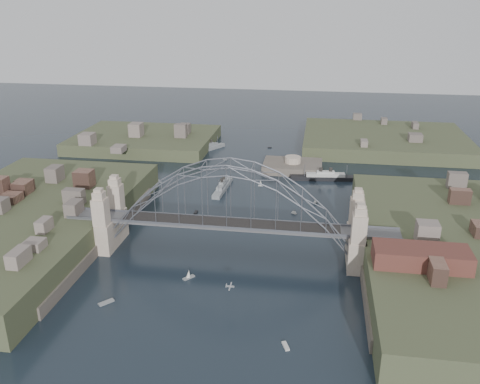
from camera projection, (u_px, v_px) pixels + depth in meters
name	position (u px, v px, depth m)	size (l,w,h in m)	color
ground	(229.00, 253.00, 130.17)	(500.00, 500.00, 0.00)	black
bridge	(229.00, 209.00, 125.77)	(84.00, 13.80, 24.60)	#515153
shore_west	(22.00, 231.00, 137.85)	(50.50, 90.00, 12.00)	#3D4429
shore_east	(465.00, 263.00, 121.09)	(50.50, 90.00, 12.00)	#3D4429
headland_nw	(145.00, 144.00, 225.67)	(60.00, 45.00, 9.00)	#3D4429
headland_ne	(384.00, 145.00, 224.08)	(70.00, 55.00, 9.50)	#3D4429
fort_island	(292.00, 171.00, 193.12)	(22.00, 16.00, 9.40)	#534A40
wharf_shed	(421.00, 257.00, 107.25)	(20.00, 8.00, 4.00)	#592D26
finger_pier	(401.00, 331.00, 98.39)	(4.00, 22.00, 1.40)	#515153
naval_cruiser_near	(223.00, 187.00, 173.38)	(3.72, 20.07, 5.99)	gray
naval_cruiser_far	(210.00, 148.00, 218.48)	(11.13, 15.74, 5.78)	gray
ocean_liner	(325.00, 177.00, 182.38)	(25.30, 6.23, 6.16)	black
aeroplane	(229.00, 286.00, 105.61)	(1.78, 3.39, 0.49)	#A4A7AB
small_boat_a	(196.00, 212.00, 154.46)	(0.95, 2.63, 0.45)	silver
small_boat_b	(294.00, 213.00, 153.77)	(1.72, 1.31, 1.43)	silver
small_boat_c	(189.00, 275.00, 118.13)	(2.64, 2.92, 2.38)	silver
small_boat_d	(316.00, 202.00, 161.84)	(1.46, 2.35, 1.43)	silver
small_boat_e	(159.00, 181.00, 180.80)	(2.73, 3.06, 0.45)	silver
small_boat_f	(261.00, 183.00, 176.31)	(1.66, 1.22, 2.38)	silver
small_boat_g	(286.00, 346.00, 95.02)	(1.73, 2.72, 0.45)	silver
small_boat_h	(225.00, 160.00, 204.74)	(1.81, 0.93, 1.43)	silver
small_boat_i	(351.00, 227.00, 144.67)	(1.68, 2.17, 0.45)	silver
small_boat_j	(106.00, 303.00, 108.68)	(3.08, 3.29, 0.45)	silver
small_boat_k	(270.00, 148.00, 221.65)	(1.76, 1.26, 0.45)	silver
small_boat_l	(109.00, 199.00, 164.81)	(2.51, 1.68, 1.43)	silver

